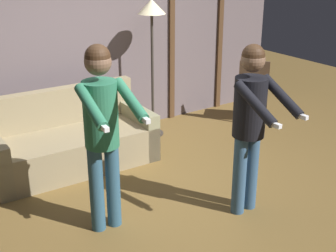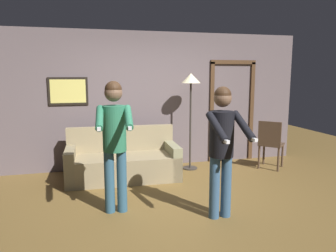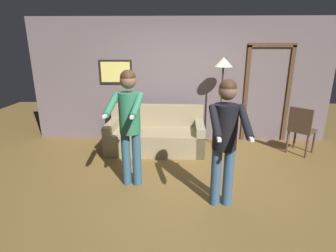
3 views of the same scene
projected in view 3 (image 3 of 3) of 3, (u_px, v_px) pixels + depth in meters
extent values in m
plane|color=brown|center=(183.00, 183.00, 4.03)|extent=(12.00, 12.00, 0.00)
cube|color=#625559|center=(181.00, 81.00, 5.62)|extent=(6.40, 0.06, 2.60)
cube|color=black|center=(116.00, 72.00, 5.55)|extent=(0.70, 0.02, 0.50)
cube|color=#D3C662|center=(116.00, 72.00, 5.54)|extent=(0.62, 0.01, 0.42)
cube|color=#4C331E|center=(246.00, 95.00, 5.62)|extent=(0.08, 0.04, 2.04)
cube|color=#4C331E|center=(288.00, 95.00, 5.59)|extent=(0.08, 0.04, 2.04)
cube|color=#4C331E|center=(272.00, 45.00, 5.31)|extent=(0.98, 0.04, 0.08)
cube|color=#90805E|center=(155.00, 141.00, 5.23)|extent=(1.92, 0.91, 0.42)
cube|color=#90805E|center=(157.00, 115.00, 5.44)|extent=(1.90, 0.20, 0.45)
cube|color=gray|center=(112.00, 136.00, 5.25)|extent=(0.19, 0.85, 0.58)
cube|color=gray|center=(199.00, 138.00, 5.16)|extent=(0.19, 0.85, 0.58)
cylinder|color=#332D28|center=(219.00, 145.00, 5.54)|extent=(0.28, 0.28, 0.02)
cylinder|color=#332D28|center=(221.00, 107.00, 5.31)|extent=(0.04, 0.04, 1.61)
cone|color=#F9EAB7|center=(224.00, 62.00, 5.04)|extent=(0.36, 0.36, 0.18)
cylinder|color=#2D546B|center=(126.00, 159.00, 3.90)|extent=(0.13, 0.13, 0.82)
cylinder|color=#2D546B|center=(137.00, 159.00, 3.88)|extent=(0.13, 0.13, 0.82)
cylinder|color=#286B4C|center=(129.00, 113.00, 3.69)|extent=(0.30, 0.30, 0.58)
sphere|color=brown|center=(128.00, 81.00, 3.55)|extent=(0.23, 0.23, 0.23)
sphere|color=#382314|center=(128.00, 78.00, 3.54)|extent=(0.21, 0.21, 0.21)
cylinder|color=#286B4C|center=(112.00, 104.00, 3.43)|extent=(0.13, 0.52, 0.26)
cube|color=white|center=(106.00, 115.00, 3.22)|extent=(0.05, 0.15, 0.04)
cylinder|color=#286B4C|center=(137.00, 105.00, 3.39)|extent=(0.13, 0.52, 0.26)
cube|color=white|center=(133.00, 116.00, 3.19)|extent=(0.05, 0.15, 0.04)
cylinder|color=#335373|center=(216.00, 177.00, 3.39)|extent=(0.13, 0.13, 0.79)
cylinder|color=#335373|center=(228.00, 177.00, 3.39)|extent=(0.13, 0.13, 0.79)
cylinder|color=black|center=(225.00, 127.00, 3.19)|extent=(0.30, 0.30, 0.56)
sphere|color=brown|center=(228.00, 91.00, 3.06)|extent=(0.22, 0.22, 0.22)
sphere|color=#382314|center=(228.00, 88.00, 3.05)|extent=(0.21, 0.21, 0.21)
cylinder|color=black|center=(215.00, 122.00, 2.94)|extent=(0.11, 0.48, 0.32)
cube|color=white|center=(218.00, 138.00, 2.77)|extent=(0.05, 0.15, 0.04)
cylinder|color=black|center=(245.00, 121.00, 2.95)|extent=(0.11, 0.48, 0.32)
cube|color=white|center=(250.00, 138.00, 2.78)|extent=(0.05, 0.15, 0.04)
cylinder|color=#4C3828|center=(314.00, 142.00, 5.12)|extent=(0.04, 0.04, 0.45)
cylinder|color=#4C3828|center=(295.00, 137.00, 5.37)|extent=(0.04, 0.04, 0.45)
cylinder|color=#4C3828|center=(307.00, 147.00, 4.88)|extent=(0.04, 0.04, 0.45)
cylinder|color=#4C3828|center=(287.00, 142.00, 5.13)|extent=(0.04, 0.04, 0.45)
cube|color=#4C3828|center=(302.00, 130.00, 5.05)|extent=(0.59, 0.59, 0.03)
cube|color=#4C3828|center=(300.00, 120.00, 4.86)|extent=(0.32, 0.32, 0.45)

